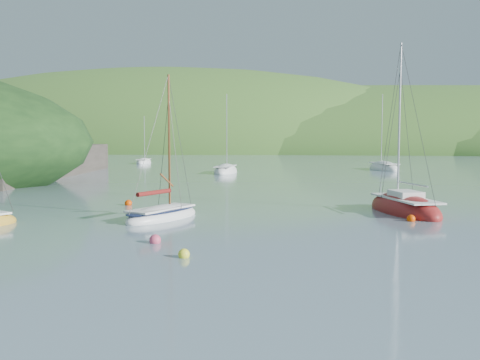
% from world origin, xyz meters
% --- Properties ---
extents(ground, '(700.00, 700.00, 0.00)m').
position_xyz_m(ground, '(0.00, 0.00, 0.00)').
color(ground, slate).
rests_on(ground, ground).
extents(shoreline_hills, '(690.00, 135.00, 56.00)m').
position_xyz_m(shoreline_hills, '(-9.66, 172.42, 0.00)').
color(shoreline_hills, '#3C6526').
rests_on(shoreline_hills, ground).
extents(daysailer_white, '(3.79, 5.83, 8.42)m').
position_xyz_m(daysailer_white, '(-3.27, 6.69, 0.20)').
color(daysailer_white, white).
rests_on(daysailer_white, ground).
extents(sloop_red, '(4.88, 7.77, 10.88)m').
position_xyz_m(sloop_red, '(9.98, 11.56, 0.21)').
color(sloop_red, maroon).
rests_on(sloop_red, ground).
extents(distant_sloop_a, '(2.97, 7.65, 10.77)m').
position_xyz_m(distant_sloop_a, '(-7.81, 44.50, 0.18)').
color(distant_sloop_a, white).
rests_on(distant_sloop_a, ground).
extents(distant_sloop_b, '(5.00, 8.39, 11.30)m').
position_xyz_m(distant_sloop_b, '(12.24, 54.91, 0.19)').
color(distant_sloop_b, white).
rests_on(distant_sloop_b, ground).
extents(distant_sloop_c, '(3.06, 6.47, 8.88)m').
position_xyz_m(distant_sloop_c, '(-26.90, 66.41, 0.16)').
color(distant_sloop_c, white).
rests_on(distant_sloop_c, ground).
extents(mooring_buoys, '(17.79, 14.58, 0.49)m').
position_xyz_m(mooring_buoys, '(-0.08, 4.84, 0.12)').
color(mooring_buoys, yellow).
rests_on(mooring_buoys, ground).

